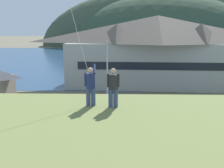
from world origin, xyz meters
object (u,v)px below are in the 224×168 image
object	(u,v)px
person_companion	(113,87)
parking_light_pole	(107,70)
parked_car_mid_row_near	(209,110)
wharf_dock	(116,72)
moored_boat_outer_mooring	(133,68)
parked_car_mid_row_far	(209,131)
parked_car_mid_row_center	(75,127)
person_kite_flyer	(91,85)
parked_car_front_row_end	(132,127)
parked_car_corner_spot	(156,112)
moored_boat_wharfside	(99,72)
parked_car_front_row_silver	(55,109)
harbor_lodge	(157,49)

from	to	relation	value
person_companion	parking_light_pole	bearing A→B (deg)	93.46
parking_light_pole	parked_car_mid_row_near	bearing A→B (deg)	-22.91
parked_car_mid_row_near	person_companion	world-z (taller)	person_companion
wharf_dock	moored_boat_outer_mooring	world-z (taller)	moored_boat_outer_mooring
wharf_dock	person_companion	bearing A→B (deg)	-89.48
parked_car_mid_row_far	parked_car_mid_row_center	bearing A→B (deg)	177.71
wharf_dock	parked_car_mid_row_far	xyz separation A→B (m)	(7.76, -32.12, 0.71)
person_kite_flyer	parking_light_pole	bearing A→B (deg)	90.22
parked_car_front_row_end	parked_car_mid_row_near	distance (m)	9.03
parked_car_mid_row_near	parked_car_mid_row_far	bearing A→B (deg)	-108.57
parked_car_corner_spot	person_companion	size ratio (longest dim) A/B	2.43
moored_boat_wharfside	parked_car_mid_row_near	xyz separation A→B (m)	(12.80, -24.50, 0.34)
parked_car_front_row_end	parked_car_mid_row_near	size ratio (longest dim) A/B	1.00
parked_car_front_row_silver	parked_car_mid_row_center	bearing A→B (deg)	-59.72
harbor_lodge	parking_light_pole	xyz separation A→B (m)	(-7.28, -11.86, -1.40)
wharf_dock	moored_boat_wharfside	xyz separation A→B (m)	(-3.29, -2.40, 0.37)
wharf_dock	moored_boat_wharfside	distance (m)	4.09
wharf_dock	parking_light_pole	bearing A→B (deg)	-91.81
wharf_dock	moored_boat_outer_mooring	size ratio (longest dim) A/B	1.39
parked_car_mid_row_far	person_kite_flyer	world-z (taller)	person_kite_flyer
harbor_lodge	person_companion	size ratio (longest dim) A/B	17.06
parked_car_mid_row_near	parked_car_front_row_silver	world-z (taller)	same
parked_car_corner_spot	parked_car_front_row_silver	size ratio (longest dim) A/B	0.98
parked_car_mid_row_near	parked_car_mid_row_far	world-z (taller)	same
parking_light_pole	person_companion	world-z (taller)	parking_light_pole
parked_car_mid_row_near	parked_car_front_row_silver	bearing A→B (deg)	179.65
harbor_lodge	parked_car_front_row_end	bearing A→B (deg)	-103.13
moored_boat_wharfside	parked_car_corner_spot	distance (m)	26.28
wharf_dock	person_kite_flyer	distance (m)	40.74
parked_car_mid_row_near	moored_boat_wharfside	bearing A→B (deg)	117.58
wharf_dock	parked_car_front_row_end	distance (m)	31.53
parked_car_corner_spot	person_kite_flyer	size ratio (longest dim) A/B	2.28
parked_car_mid_row_far	harbor_lodge	bearing A→B (deg)	93.20
harbor_lodge	parking_light_pole	distance (m)	13.99
person_kite_flyer	parked_car_corner_spot	bearing A→B (deg)	69.08
parked_car_front_row_end	moored_boat_outer_mooring	bearing A→B (deg)	87.03
person_kite_flyer	moored_boat_wharfside	bearing A→B (deg)	93.99
moored_boat_outer_mooring	parked_car_mid_row_far	world-z (taller)	moored_boat_outer_mooring
moored_boat_wharfside	parked_car_mid_row_center	size ratio (longest dim) A/B	1.45
harbor_lodge	wharf_dock	bearing A→B (deg)	121.47
parked_car_mid_row_center	parked_car_mid_row_far	xyz separation A→B (m)	(10.76, -0.43, 0.00)
person_kite_flyer	person_companion	world-z (taller)	person_kite_flyer
parked_car_mid_row_center	parked_car_mid_row_near	distance (m)	13.39
parked_car_corner_spot	moored_boat_wharfside	bearing A→B (deg)	106.54
moored_boat_outer_mooring	parked_car_mid_row_near	xyz separation A→B (m)	(6.02, -29.53, 0.34)
person_companion	moored_boat_outer_mooring	bearing A→B (deg)	85.85
parked_car_mid_row_center	parked_car_mid_row_far	size ratio (longest dim) A/B	0.99
parked_car_front_row_silver	person_companion	world-z (taller)	person_companion
harbor_lodge	parked_car_mid_row_center	world-z (taller)	harbor_lodge
parked_car_mid_row_near	parked_car_corner_spot	distance (m)	5.36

